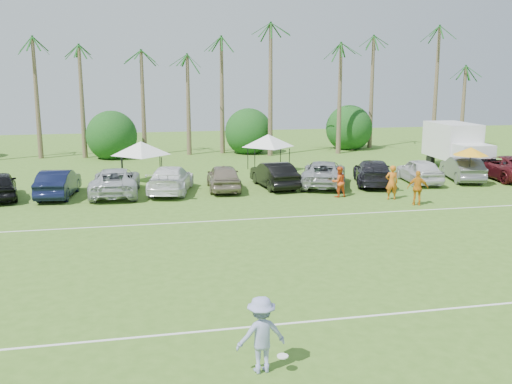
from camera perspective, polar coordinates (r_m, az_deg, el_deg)
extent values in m
plane|color=#436D20|center=(14.86, 5.58, -16.08)|extent=(120.00, 120.00, 0.00)
cube|color=white|center=(16.58, 3.45, -12.97)|extent=(80.00, 0.10, 0.01)
cube|color=white|center=(27.71, -3.17, -2.86)|extent=(80.00, 0.10, 0.01)
cone|color=brown|center=(51.18, -21.17, 8.65)|extent=(0.44, 0.44, 10.00)
cone|color=brown|center=(50.70, -16.69, 9.48)|extent=(0.44, 0.44, 11.00)
cone|color=brown|center=(50.61, -12.04, 8.00)|extent=(0.44, 0.44, 8.00)
cone|color=brown|center=(50.75, -7.49, 8.73)|extent=(0.44, 0.44, 9.00)
cone|color=brown|center=(51.21, -2.98, 9.40)|extent=(0.44, 0.44, 10.00)
cone|color=brown|center=(51.98, 1.44, 9.99)|extent=(0.44, 0.44, 11.00)
cone|color=brown|center=(53.42, 6.71, 8.35)|extent=(0.44, 0.44, 8.00)
cone|color=brown|center=(55.20, 11.70, 8.81)|extent=(0.44, 0.44, 9.00)
cone|color=brown|center=(57.37, 16.36, 9.18)|extent=(0.44, 0.44, 10.00)
cone|color=brown|center=(59.35, 19.84, 9.51)|extent=(0.44, 0.44, 11.00)
cylinder|color=brown|center=(51.93, -14.10, 4.33)|extent=(0.30, 0.30, 1.40)
sphere|color=#113F14|center=(51.81, -14.16, 5.54)|extent=(4.00, 4.00, 4.00)
cylinder|color=brown|center=(52.87, -0.96, 4.80)|extent=(0.30, 0.30, 1.40)
sphere|color=#113F14|center=(52.75, -0.96, 5.99)|extent=(4.00, 4.00, 4.00)
cylinder|color=brown|center=(55.65, 9.24, 4.99)|extent=(0.30, 0.30, 1.40)
sphere|color=#113F14|center=(55.54, 9.27, 6.12)|extent=(4.00, 4.00, 4.00)
imported|color=#CB6416|center=(33.12, 13.42, 0.94)|extent=(0.78, 0.57, 1.96)
imported|color=#DF4F18|center=(33.24, 8.28, 1.02)|extent=(0.94, 0.78, 1.78)
imported|color=orange|center=(31.97, 15.87, 0.38)|extent=(1.20, 0.85, 1.89)
cube|color=silver|center=(45.72, 19.00, 4.93)|extent=(2.95, 4.96, 2.60)
cube|color=silver|center=(42.92, 20.87, 3.01)|extent=(2.52, 2.05, 2.18)
cube|color=black|center=(42.29, 21.34, 2.43)|extent=(2.41, 0.49, 1.04)
cube|color=#E5590C|center=(46.37, 20.41, 4.33)|extent=(0.15, 1.66, 0.93)
cylinder|color=black|center=(42.71, 19.46, 2.22)|extent=(0.38, 0.96, 0.93)
cylinder|color=black|center=(43.69, 21.89, 2.24)|extent=(0.38, 0.96, 0.93)
cylinder|color=black|center=(46.58, 17.04, 3.10)|extent=(0.38, 0.96, 0.93)
cylinder|color=black|center=(47.49, 19.32, 3.11)|extent=(0.38, 0.96, 0.93)
cylinder|color=black|center=(37.04, -13.26, 1.92)|extent=(0.06, 0.06, 1.80)
cylinder|color=black|center=(37.06, -9.39, 2.08)|extent=(0.06, 0.06, 1.80)
cylinder|color=black|center=(39.51, -13.20, 2.51)|extent=(0.06, 0.06, 1.80)
cylinder|color=black|center=(39.53, -9.57, 2.66)|extent=(0.06, 0.06, 1.80)
pyramid|color=white|center=(38.03, -11.46, 4.98)|extent=(3.89, 3.89, 0.90)
cylinder|color=black|center=(40.33, -0.12, 3.00)|extent=(0.06, 0.06, 1.82)
cylinder|color=black|center=(40.92, 3.35, 3.11)|extent=(0.06, 0.06, 1.82)
cylinder|color=black|center=(42.78, -0.82, 3.49)|extent=(0.06, 0.06, 1.82)
cylinder|color=black|center=(43.34, 2.47, 3.59)|extent=(0.06, 0.06, 1.82)
pyramid|color=white|center=(41.60, 1.23, 5.79)|extent=(3.93, 3.93, 0.91)
cylinder|color=black|center=(38.70, 20.57, 2.21)|extent=(0.05, 0.05, 2.22)
cone|color=#F8A91A|center=(38.55, 20.69, 3.83)|extent=(2.22, 2.22, 0.50)
imported|color=#8E96C9|center=(13.77, 0.53, -14.06)|extent=(1.27, 0.81, 1.86)
cylinder|color=white|center=(13.93, 2.68, -16.08)|extent=(0.27, 0.27, 0.03)
imported|color=#101532|center=(34.85, -19.17, 0.83)|extent=(2.19, 5.02, 1.61)
imported|color=#B6BABE|center=(34.49, -13.87, 1.03)|extent=(2.91, 5.89, 1.61)
imported|color=white|center=(34.57, -8.52, 1.27)|extent=(3.43, 5.90, 1.61)
imported|color=gray|center=(34.98, -3.25, 1.50)|extent=(2.21, 4.83, 1.61)
imported|color=black|center=(35.81, 1.80, 1.74)|extent=(2.21, 5.03, 1.61)
imported|color=#9A9DA1|center=(36.53, 6.80, 1.86)|extent=(4.53, 6.35, 1.61)
imported|color=black|center=(37.45, 11.61, 1.94)|extent=(3.82, 5.96, 1.61)
imported|color=silver|center=(38.82, 16.00, 2.06)|extent=(2.42, 4.90, 1.61)
imported|color=slate|center=(40.57, 19.92, 2.21)|extent=(2.82, 5.14, 1.61)
imported|color=#541319|center=(42.34, 23.66, 2.29)|extent=(3.11, 5.97, 1.61)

